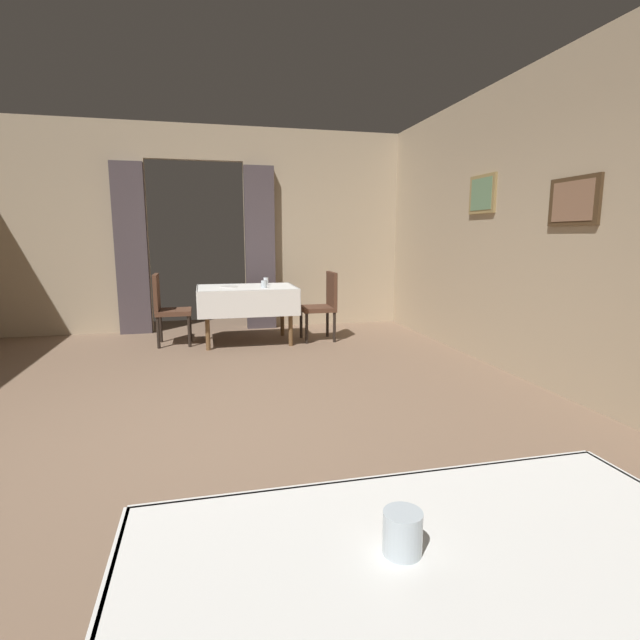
{
  "coord_description": "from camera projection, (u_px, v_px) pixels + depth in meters",
  "views": [
    {
      "loc": [
        0.09,
        -3.35,
        1.4
      ],
      "look_at": [
        1.02,
        0.54,
        0.71
      ],
      "focal_mm": 27.1,
      "sensor_mm": 36.0,
      "label": 1
    }
  ],
  "objects": [
    {
      "name": "ground",
      "position": [
        199.0,
        437.0,
        3.43
      ],
      "size": [
        10.08,
        10.08,
        0.0
      ],
      "primitive_type": "plane",
      "color": "#7A604C"
    },
    {
      "name": "wall_right",
      "position": [
        598.0,
        224.0,
        3.9
      ],
      "size": [
        0.16,
        8.4,
        3.0
      ],
      "color": "tan",
      "rests_on": "ground"
    },
    {
      "name": "wall_back",
      "position": [
        197.0,
        229.0,
        7.18
      ],
      "size": [
        6.4,
        0.27,
        3.0
      ],
      "color": "tan",
      "rests_on": "ground"
    },
    {
      "name": "dining_table_mid",
      "position": [
        247.0,
        295.0,
        6.38
      ],
      "size": [
        1.28,
        0.92,
        0.75
      ],
      "color": "brown",
      "rests_on": "ground"
    },
    {
      "name": "chair_mid_left",
      "position": [
        167.0,
        306.0,
        6.25
      ],
      "size": [
        0.44,
        0.44,
        0.93
      ],
      "color": "black",
      "rests_on": "ground"
    },
    {
      "name": "chair_mid_right",
      "position": [
        323.0,
        303.0,
        6.57
      ],
      "size": [
        0.44,
        0.44,
        0.93
      ],
      "color": "black",
      "rests_on": "ground"
    },
    {
      "name": "glass_near_a",
      "position": [
        403.0,
        532.0,
        1.01
      ],
      "size": [
        0.08,
        0.08,
        0.09
      ],
      "primitive_type": "cylinder",
      "color": "silver",
      "rests_on": "dining_table_near"
    },
    {
      "name": "glass_mid_a",
      "position": [
        266.0,
        281.0,
        6.53
      ],
      "size": [
        0.06,
        0.06,
        0.11
      ],
      "primitive_type": "cylinder",
      "color": "silver",
      "rests_on": "dining_table_mid"
    },
    {
      "name": "plate_mid_b",
      "position": [
        229.0,
        287.0,
        6.29
      ],
      "size": [
        0.23,
        0.23,
        0.01
      ],
      "primitive_type": "cylinder",
      "color": "white",
      "rests_on": "dining_table_mid"
    },
    {
      "name": "glass_mid_c",
      "position": [
        264.0,
        284.0,
        6.21
      ],
      "size": [
        0.08,
        0.08,
        0.1
      ],
      "primitive_type": "cylinder",
      "color": "silver",
      "rests_on": "dining_table_mid"
    }
  ]
}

